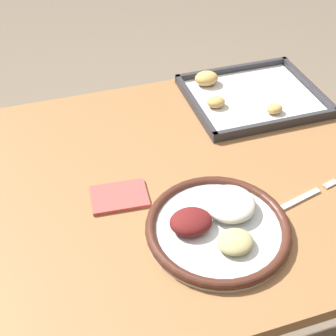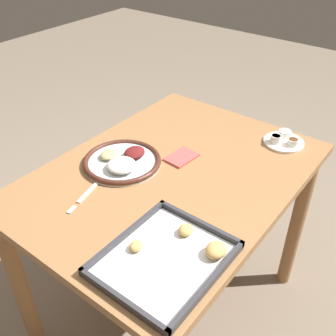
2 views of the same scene
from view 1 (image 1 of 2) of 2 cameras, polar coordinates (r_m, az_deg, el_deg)
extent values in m
cube|color=olive|center=(1.00, -1.04, -2.14)|extent=(1.04, 0.77, 0.03)
cylinder|color=olive|center=(1.64, 11.61, -0.68)|extent=(0.06, 0.06, 0.74)
cylinder|color=silver|center=(0.90, 6.09, -7.45)|extent=(0.27, 0.27, 0.01)
torus|color=#472319|center=(0.89, 6.12, -7.20)|extent=(0.28, 0.28, 0.02)
ellipsoid|color=silver|center=(0.91, 7.58, -4.33)|extent=(0.10, 0.10, 0.03)
ellipsoid|color=maroon|center=(0.87, 2.80, -6.54)|extent=(0.08, 0.07, 0.03)
ellipsoid|color=tan|center=(0.86, 8.16, -8.89)|extent=(0.07, 0.06, 0.02)
cube|color=silver|center=(0.97, 14.80, -4.22)|extent=(0.15, 0.05, 0.00)
cylinder|color=silver|center=(1.04, 19.39, -2.01)|extent=(0.03, 0.01, 0.00)
cylinder|color=silver|center=(1.04, 19.25, -1.90)|extent=(0.03, 0.01, 0.00)
cylinder|color=silver|center=(1.04, 19.11, -1.78)|extent=(0.03, 0.01, 0.00)
cylinder|color=silver|center=(1.04, 18.97, -1.67)|extent=(0.03, 0.01, 0.00)
cube|color=#333338|center=(1.26, 10.31, 8.35)|extent=(0.34, 0.28, 0.01)
cube|color=silver|center=(1.26, 10.33, 8.50)|extent=(0.31, 0.26, 0.00)
cube|color=#333338|center=(1.16, 13.26, 5.28)|extent=(0.34, 0.01, 0.02)
cube|color=#333338|center=(1.35, 7.87, 11.83)|extent=(0.34, 0.01, 0.02)
cube|color=#333338|center=(1.19, 3.31, 7.68)|extent=(0.01, 0.28, 0.02)
cube|color=#333338|center=(1.33, 16.74, 9.74)|extent=(0.01, 0.28, 0.02)
ellipsoid|color=tan|center=(1.28, 4.71, 10.84)|extent=(0.06, 0.05, 0.03)
ellipsoid|color=tan|center=(1.20, 5.85, 8.01)|extent=(0.05, 0.04, 0.03)
ellipsoid|color=tan|center=(1.20, 12.85, 7.06)|extent=(0.04, 0.04, 0.02)
cube|color=#CC4C47|center=(0.96, -5.97, -3.47)|extent=(0.12, 0.09, 0.01)
camera|label=2|loc=(1.73, 28.29, 41.86)|focal=42.00mm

